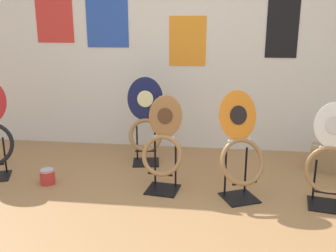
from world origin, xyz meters
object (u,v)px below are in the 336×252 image
toilet_seat_display_navy_moon (146,124)px  paint_can (47,176)px  toilet_seat_display_white_plain (331,161)px  toilet_seat_display_orange_sun (241,152)px  storage_box (330,159)px  toilet_seat_display_woodgrain (163,149)px

toilet_seat_display_navy_moon → paint_can: (-0.82, -0.67, -0.36)m
toilet_seat_display_white_plain → toilet_seat_display_navy_moon: bearing=154.5°
toilet_seat_display_orange_sun → toilet_seat_display_navy_moon: bearing=142.4°
toilet_seat_display_navy_moon → storage_box: (1.92, 0.02, -0.31)m
toilet_seat_display_navy_moon → toilet_seat_display_white_plain: 1.85m
toilet_seat_display_navy_moon → toilet_seat_display_white_plain: size_ratio=1.07×
toilet_seat_display_white_plain → toilet_seat_display_woodgrain: bearing=174.3°
toilet_seat_display_orange_sun → storage_box: bearing=38.3°
toilet_seat_display_woodgrain → paint_can: 1.15m
toilet_seat_display_orange_sun → toilet_seat_display_woodgrain: bearing=173.3°
toilet_seat_display_orange_sun → paint_can: bearing=177.8°
toilet_seat_display_navy_moon → toilet_seat_display_orange_sun: (0.95, -0.73, -0.02)m
toilet_seat_display_navy_moon → storage_box: 1.94m
toilet_seat_display_navy_moon → toilet_seat_display_orange_sun: same height
toilet_seat_display_woodgrain → toilet_seat_display_white_plain: toilet_seat_display_white_plain is taller
toilet_seat_display_white_plain → storage_box: 0.90m
toilet_seat_display_navy_moon → toilet_seat_display_white_plain: bearing=-25.5°
toilet_seat_display_orange_sun → storage_box: toilet_seat_display_orange_sun is taller
toilet_seat_display_navy_moon → paint_can: 1.12m
toilet_seat_display_woodgrain → storage_box: size_ratio=1.97×
toilet_seat_display_navy_moon → storage_box: toilet_seat_display_navy_moon is taller
toilet_seat_display_white_plain → storage_box: toilet_seat_display_white_plain is taller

